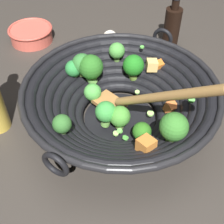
{
  "coord_description": "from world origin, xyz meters",
  "views": [
    {
      "loc": [
        0.22,
        -0.42,
        0.51
      ],
      "look_at": [
        -0.01,
        -0.01,
        0.03
      ],
      "focal_mm": 47.97,
      "sensor_mm": 36.0,
      "label": 1
    }
  ],
  "objects": [
    {
      "name": "soy_sauce_bottle",
      "position": [
        -0.02,
        0.35,
        0.07
      ],
      "size": [
        0.05,
        0.05,
        0.16
      ],
      "color": "black",
      "rests_on": "ground"
    },
    {
      "name": "wok",
      "position": [
        -0.0,
        0.0,
        0.07
      ],
      "size": [
        0.43,
        0.46,
        0.23
      ],
      "color": "black",
      "rests_on": "ground"
    },
    {
      "name": "ground_plane",
      "position": [
        0.0,
        0.0,
        0.0
      ],
      "size": [
        4.0,
        4.0,
        0.0
      ],
      "primitive_type": "plane",
      "color": "#332D28"
    },
    {
      "name": "garlic_bulb",
      "position": [
        -0.18,
        0.27,
        0.02
      ],
      "size": [
        0.05,
        0.05,
        0.05
      ],
      "primitive_type": "sphere",
      "color": "silver",
      "rests_on": "ground"
    },
    {
      "name": "prep_bowl",
      "position": [
        -0.41,
        0.16,
        0.02
      ],
      "size": [
        0.14,
        0.14,
        0.04
      ],
      "color": "#D15647",
      "rests_on": "ground"
    }
  ]
}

